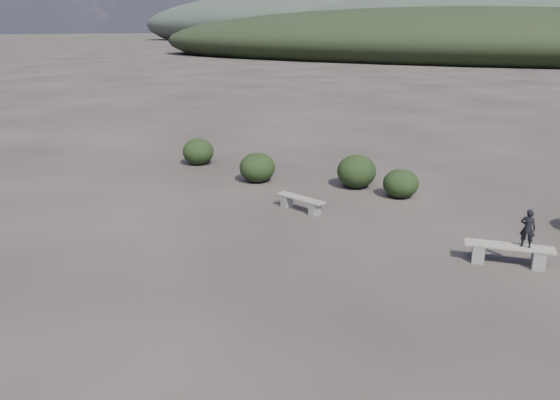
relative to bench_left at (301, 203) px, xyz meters
The scene contains 8 objects.
ground 6.10m from the bench_left, 76.87° to the right, with size 1200.00×1200.00×0.00m, color #2B2521.
bench_left is the anchor object (origin of this frame).
bench_right 5.79m from the bench_left, ahead, with size 1.89×0.82×0.46m.
seated_person 6.12m from the bench_left, ahead, with size 0.31×0.20×0.86m, color black.
shrub_a 3.42m from the bench_left, 144.64° to the left, with size 1.21×1.21×0.99m, color black.
shrub_b 3.10m from the bench_left, 83.02° to the left, with size 1.27×1.27×1.09m, color black.
shrub_c 3.40m from the bench_left, 54.27° to the left, with size 1.10×1.10×0.88m, color black.
shrub_f 6.77m from the bench_left, 154.56° to the left, with size 1.19×1.19×1.00m, color black.
Camera 1 is at (5.78, -7.03, 4.95)m, focal length 35.00 mm.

